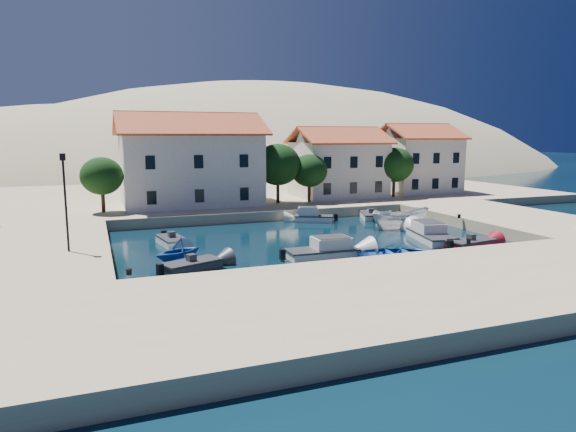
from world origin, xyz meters
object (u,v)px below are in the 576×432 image
at_px(building_right, 417,158).
at_px(building_mid, 338,161).
at_px(lamppost, 65,193).
at_px(rowboat_south, 397,259).
at_px(cabin_cruiser_east, 432,235).
at_px(cabin_cruiser_south, 322,251).
at_px(boat_east, 400,229).
at_px(building_left, 190,158).

bearing_deg(building_right, building_mid, -175.24).
height_order(building_mid, lamppost, building_mid).
bearing_deg(rowboat_south, lamppost, 84.15).
bearing_deg(building_right, lamppost, -152.07).
height_order(building_right, cabin_cruiser_east, building_right).
relative_size(cabin_cruiser_south, boat_east, 0.92).
xyz_separation_m(building_mid, cabin_cruiser_south, (-13.36, -24.58, -4.75)).
xyz_separation_m(building_left, rowboat_south, (9.21, -25.81, -5.94)).
xyz_separation_m(building_mid, boat_east, (-2.20, -17.12, -5.22)).
bearing_deg(cabin_cruiser_south, building_right, 46.98).
bearing_deg(cabin_cruiser_east, boat_east, 7.93).
height_order(building_left, building_mid, building_left).
bearing_deg(building_right, building_left, -176.19).
bearing_deg(cabin_cruiser_south, building_mid, 63.20).
distance_m(cabin_cruiser_east, boat_east, 5.40).
distance_m(building_right, cabin_cruiser_east, 28.16).
height_order(building_right, cabin_cruiser_south, building_right).
bearing_deg(lamppost, rowboat_south, -15.67).
relative_size(building_right, lamppost, 1.52).
relative_size(building_mid, cabin_cruiser_east, 1.74).
distance_m(lamppost, cabin_cruiser_east, 27.13).
height_order(building_left, building_right, building_left).
distance_m(cabin_cruiser_south, cabin_cruiser_east, 10.82).
bearing_deg(boat_east, cabin_cruiser_south, 131.71).
bearing_deg(building_right, rowboat_south, -126.78).
bearing_deg(building_left, building_right, 3.81).
xyz_separation_m(lamppost, boat_east, (27.30, 3.88, -4.75)).
bearing_deg(building_left, lamppost, -119.90).
bearing_deg(rowboat_south, building_left, 29.46).
bearing_deg(lamppost, building_right, 27.93).
bearing_deg(building_left, cabin_cruiser_south, -78.86).
xyz_separation_m(rowboat_south, boat_east, (6.59, 9.69, 0.00)).
bearing_deg(cabin_cruiser_east, cabin_cruiser_south, 115.08).
height_order(lamppost, cabin_cruiser_south, lamppost).
xyz_separation_m(rowboat_south, cabin_cruiser_east, (6.04, 4.34, 0.48)).
relative_size(lamppost, cabin_cruiser_south, 1.26).
bearing_deg(building_left, boat_east, -45.57).
xyz_separation_m(building_right, lamppost, (-41.50, -22.00, -0.72)).
bearing_deg(cabin_cruiser_east, building_right, -18.34).
bearing_deg(cabin_cruiser_south, rowboat_south, -24.27).
xyz_separation_m(building_mid, cabin_cruiser_east, (-2.75, -22.47, -4.75)).
height_order(building_right, lamppost, building_right).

